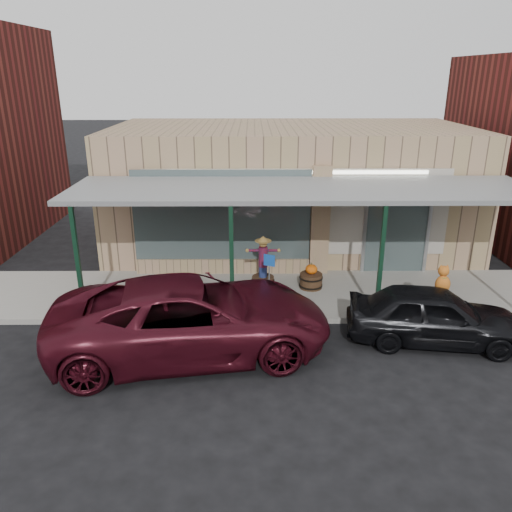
{
  "coord_description": "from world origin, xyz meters",
  "views": [
    {
      "loc": [
        -1.29,
        -9.06,
        5.87
      ],
      "look_at": [
        -1.21,
        2.6,
        1.58
      ],
      "focal_mm": 35.0,
      "sensor_mm": 36.0,
      "label": 1
    }
  ],
  "objects_px": {
    "barrel_pumpkin": "(311,279)",
    "handicap_sign": "(269,274)",
    "parked_sedan": "(434,315)",
    "barrel_scarecrow": "(263,272)",
    "car_maroon": "(192,317)"
  },
  "relations": [
    {
      "from": "barrel_pumpkin",
      "to": "parked_sedan",
      "type": "relative_size",
      "value": 0.18
    },
    {
      "from": "handicap_sign",
      "to": "car_maroon",
      "type": "xyz_separation_m",
      "value": [
        -1.76,
        -1.93,
        -0.24
      ]
    },
    {
      "from": "barrel_scarecrow",
      "to": "handicap_sign",
      "type": "distance_m",
      "value": 1.15
    },
    {
      "from": "parked_sedan",
      "to": "car_maroon",
      "type": "xyz_separation_m",
      "value": [
        -5.49,
        -0.41,
        0.17
      ]
    },
    {
      "from": "barrel_scarecrow",
      "to": "handicap_sign",
      "type": "height_order",
      "value": "barrel_scarecrow"
    },
    {
      "from": "handicap_sign",
      "to": "parked_sedan",
      "type": "xyz_separation_m",
      "value": [
        3.74,
        -1.52,
        -0.41
      ]
    },
    {
      "from": "barrel_scarecrow",
      "to": "parked_sedan",
      "type": "height_order",
      "value": "barrel_scarecrow"
    },
    {
      "from": "barrel_scarecrow",
      "to": "barrel_pumpkin",
      "type": "height_order",
      "value": "barrel_scarecrow"
    },
    {
      "from": "barrel_pumpkin",
      "to": "handicap_sign",
      "type": "bearing_deg",
      "value": -134.66
    },
    {
      "from": "handicap_sign",
      "to": "car_maroon",
      "type": "height_order",
      "value": "car_maroon"
    },
    {
      "from": "car_maroon",
      "to": "parked_sedan",
      "type": "bearing_deg",
      "value": -95.05
    },
    {
      "from": "barrel_scarecrow",
      "to": "parked_sedan",
      "type": "distance_m",
      "value": 4.66
    },
    {
      "from": "car_maroon",
      "to": "barrel_pumpkin",
      "type": "bearing_deg",
      "value": -52.61
    },
    {
      "from": "barrel_scarecrow",
      "to": "handicap_sign",
      "type": "relative_size",
      "value": 1.1
    },
    {
      "from": "handicap_sign",
      "to": "barrel_pumpkin",
      "type": "bearing_deg",
      "value": 69.61
    }
  ]
}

